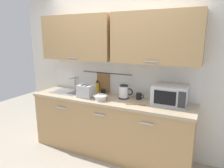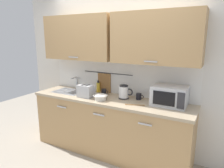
{
  "view_description": "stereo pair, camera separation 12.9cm",
  "coord_description": "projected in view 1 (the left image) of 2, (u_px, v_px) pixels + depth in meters",
  "views": [
    {
      "loc": [
        1.35,
        -2.37,
        1.81
      ],
      "look_at": [
        0.03,
        0.33,
        1.12
      ],
      "focal_mm": 32.82,
      "sensor_mm": 36.0,
      "label": 1
    },
    {
      "loc": [
        1.47,
        -2.31,
        1.81
      ],
      "look_at": [
        0.03,
        0.33,
        1.12
      ],
      "focal_mm": 32.82,
      "sensor_mm": 36.0,
      "label": 2
    }
  ],
  "objects": [
    {
      "name": "microwave",
      "position": [
        170.0,
        95.0,
        2.81
      ],
      "size": [
        0.46,
        0.35,
        0.27
      ],
      "color": "silver",
      "rests_on": "counter_unit"
    },
    {
      "name": "sink_faucet",
      "position": [
        75.0,
        81.0,
        3.64
      ],
      "size": [
        0.09,
        0.17,
        0.22
      ],
      "color": "#B2B5BA",
      "rests_on": "counter_unit"
    },
    {
      "name": "mug_near_sink",
      "position": [
        103.0,
        92.0,
        3.31
      ],
      "size": [
        0.12,
        0.08,
        0.09
      ],
      "color": "black",
      "rests_on": "counter_unit"
    },
    {
      "name": "toaster",
      "position": [
        86.0,
        91.0,
        3.16
      ],
      "size": [
        0.26,
        0.17,
        0.19
      ],
      "color": "#B7BABF",
      "rests_on": "counter_unit"
    },
    {
      "name": "mug_by_kettle",
      "position": [
        139.0,
        96.0,
        3.07
      ],
      "size": [
        0.12,
        0.08,
        0.09
      ],
      "color": "black",
      "rests_on": "counter_unit"
    },
    {
      "name": "electric_kettle",
      "position": [
        124.0,
        92.0,
        3.1
      ],
      "size": [
        0.23,
        0.16,
        0.21
      ],
      "color": "black",
      "rests_on": "counter_unit"
    },
    {
      "name": "ground",
      "position": [
        101.0,
        161.0,
        3.06
      ],
      "size": [
        8.0,
        8.0,
        0.0
      ],
      "primitive_type": "plane",
      "color": "#9E9384"
    },
    {
      "name": "dish_soap_bottle",
      "position": [
        97.0,
        87.0,
        3.46
      ],
      "size": [
        0.06,
        0.06,
        0.2
      ],
      "color": "yellow",
      "rests_on": "counter_unit"
    },
    {
      "name": "wooden_spoon",
      "position": [
        139.0,
        105.0,
        2.81
      ],
      "size": [
        0.27,
        0.11,
        0.01
      ],
      "color": "#9E7042",
      "rests_on": "counter_unit"
    },
    {
      "name": "back_wall_assembly",
      "position": [
        116.0,
        56.0,
        3.19
      ],
      "size": [
        3.7,
        0.41,
        2.5
      ],
      "color": "silver",
      "rests_on": "ground"
    },
    {
      "name": "mixing_bowl",
      "position": [
        101.0,
        97.0,
        3.02
      ],
      "size": [
        0.21,
        0.21,
        0.08
      ],
      "color": "silver",
      "rests_on": "counter_unit"
    },
    {
      "name": "counter_unit",
      "position": [
        109.0,
        125.0,
        3.23
      ],
      "size": [
        2.53,
        0.64,
        0.9
      ],
      "color": "tan",
      "rests_on": "ground"
    }
  ]
}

